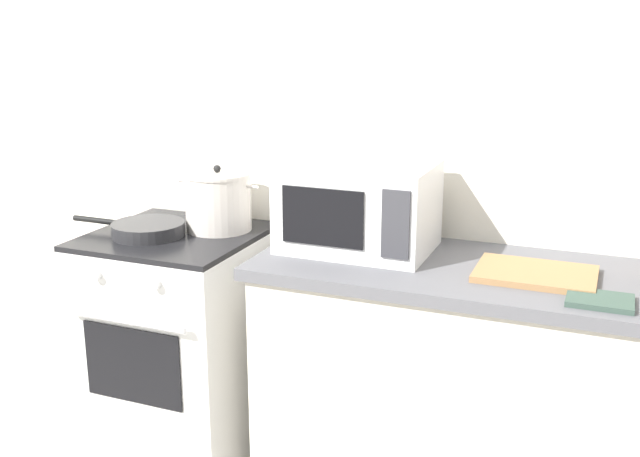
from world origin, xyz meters
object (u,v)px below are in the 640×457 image
microwave (359,206)px  stove (180,347)px  stock_pot (218,201)px  cutting_board (536,274)px  oven_mitt (600,300)px  frying_pan (147,229)px

microwave → stove: bearing=-173.5°
microwave → stock_pot: bearing=176.6°
microwave → cutting_board: size_ratio=1.39×
stove → oven_mitt: size_ratio=5.11×
frying_pan → microwave: microwave is taller
stove → microwave: (0.69, 0.08, 0.61)m
frying_pan → cutting_board: frying_pan is taller
frying_pan → stove: bearing=38.7°
microwave → cutting_board: 0.63m
microwave → oven_mitt: bearing=-16.6°
stove → oven_mitt: (1.49, -0.16, 0.47)m
cutting_board → oven_mitt: cutting_board is taller
cutting_board → stove: bearing=-180.0°
stock_pot → oven_mitt: stock_pot is taller
stove → cutting_board: size_ratio=2.56×
frying_pan → microwave: size_ratio=0.93×
stove → microwave: size_ratio=1.84×
stove → microwave: 0.93m
stove → cutting_board: bearing=0.0°
stock_pot → frying_pan: stock_pot is taller
stove → microwave: microwave is taller
stock_pot → cutting_board: (1.17, -0.11, -0.10)m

